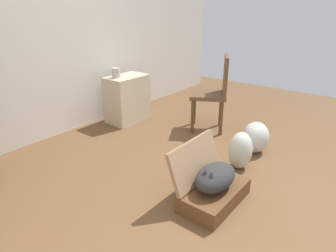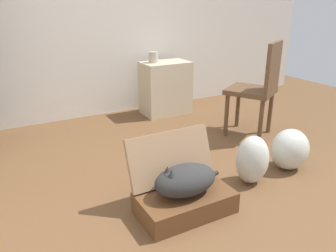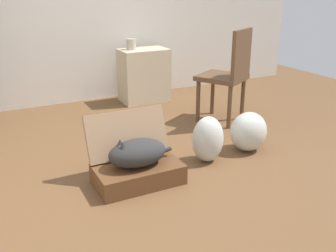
% 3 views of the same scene
% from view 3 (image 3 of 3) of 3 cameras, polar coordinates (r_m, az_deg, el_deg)
% --- Properties ---
extents(ground_plane, '(7.68, 7.68, 0.00)m').
position_cam_3_polar(ground_plane, '(3.13, -1.37, -6.54)').
color(ground_plane, brown).
rests_on(ground_plane, ground).
extents(suitcase_base, '(0.64, 0.37, 0.15)m').
position_cam_3_polar(suitcase_base, '(2.92, -4.43, -7.08)').
color(suitcase_base, brown).
rests_on(suitcase_base, ground).
extents(suitcase_lid, '(0.64, 0.16, 0.36)m').
position_cam_3_polar(suitcase_lid, '(2.98, -6.06, -1.14)').
color(suitcase_lid, '#9B7756').
rests_on(suitcase_lid, suitcase_base).
extents(cat, '(0.52, 0.28, 0.22)m').
position_cam_3_polar(cat, '(2.84, -4.60, -3.95)').
color(cat, '#2D2D2D').
rests_on(cat, suitcase_base).
extents(plastic_bag_white, '(0.27, 0.24, 0.39)m').
position_cam_3_polar(plastic_bag_white, '(3.23, 5.89, -1.95)').
color(plastic_bag_white, silver).
rests_on(plastic_bag_white, ground).
extents(plastic_bag_clear, '(0.34, 0.29, 0.35)m').
position_cam_3_polar(plastic_bag_clear, '(3.50, 11.82, -0.82)').
color(plastic_bag_clear, silver).
rests_on(plastic_bag_clear, ground).
extents(side_table, '(0.59, 0.37, 0.66)m').
position_cam_3_polar(side_table, '(4.89, -3.55, 7.46)').
color(side_table, beige).
rests_on(side_table, ground).
extents(vase_tall, '(0.11, 0.11, 0.13)m').
position_cam_3_polar(vase_tall, '(4.79, -5.47, 11.92)').
color(vase_tall, '#B7AD99').
rests_on(vase_tall, side_table).
extents(chair, '(0.60, 0.61, 0.99)m').
position_cam_3_polar(chair, '(4.10, 8.93, 7.75)').
color(chair, brown).
rests_on(chair, ground).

